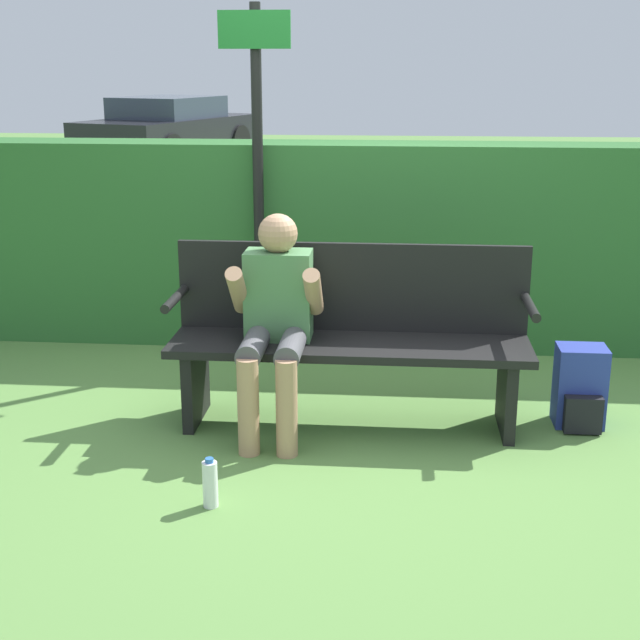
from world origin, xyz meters
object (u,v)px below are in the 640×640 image
park_bench (350,335)px  water_bottle (210,484)px  signpost (258,159)px  person_seated (276,314)px  backpack (580,389)px  parked_car (169,130)px

park_bench → water_bottle: (-0.57, -1.07, -0.39)m
signpost → park_bench: bearing=-59.4°
person_seated → park_bench: bearing=21.7°
park_bench → backpack: size_ratio=4.36×
person_seated → parked_car: bearing=106.7°
backpack → water_bottle: backpack is taller
park_bench → person_seated: person_seated is taller
person_seated → parked_car: 13.64m
backpack → signpost: (-1.94, 1.11, 1.11)m
water_bottle → parked_car: 14.49m
backpack → park_bench: bearing=-178.5°
park_bench → backpack: 1.30m
water_bottle → signpost: signpost is taller
backpack → parked_car: bearing=113.3°
person_seated → backpack: bearing=6.5°
backpack → signpost: 2.49m
backpack → person_seated: bearing=-173.5°
backpack → signpost: bearing=150.2°
signpost → parked_car: bearing=107.1°
park_bench → water_bottle: size_ratio=8.24×
park_bench → backpack: bearing=1.5°
water_bottle → parked_car: size_ratio=0.05×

